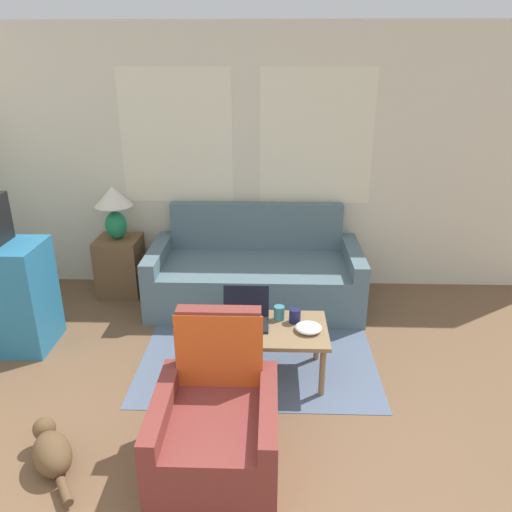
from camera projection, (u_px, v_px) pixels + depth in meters
The scene contains 13 objects.
wall_back at pixel (255, 162), 4.98m from camera, with size 6.48×0.06×2.60m.
rug at pixel (259, 335), 4.39m from camera, with size 1.88×2.08×0.01m.
couch at pixel (255, 276), 4.91m from camera, with size 2.02×0.94×0.92m.
armchair at pixel (217, 429), 2.90m from camera, with size 0.70×0.76×0.91m.
side_table at pixel (121, 266), 5.10m from camera, with size 0.42×0.42×0.59m.
table_lamp at pixel (114, 206), 4.87m from camera, with size 0.37×0.37×0.53m.
coffee_table at pixel (257, 333), 3.71m from camera, with size 1.04×0.56×0.41m.
laptop at pixel (246, 315), 3.75m from camera, with size 0.35×0.30×0.25m.
cup_navy at pixel (198, 326), 3.62m from camera, with size 0.07×0.07×0.10m.
cup_yellow at pixel (279, 313), 3.79m from camera, with size 0.08×0.08×0.11m.
cup_white at pixel (295, 316), 3.75m from camera, with size 0.09×0.09×0.11m.
snack_bowl at pixel (308, 328), 3.64m from camera, with size 0.20×0.20×0.05m.
cat_black at pixel (52, 451), 2.95m from camera, with size 0.41×0.55×0.22m.
Camera 1 is at (0.17, -1.03, 2.27)m, focal length 35.00 mm.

